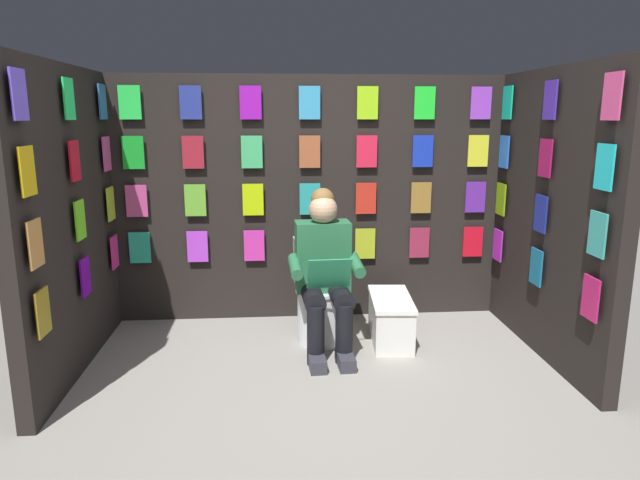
% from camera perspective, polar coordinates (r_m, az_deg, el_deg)
% --- Properties ---
extents(ground_plane, '(30.00, 30.00, 0.00)m').
position_cam_1_polar(ground_plane, '(3.36, 0.97, -18.03)').
color(ground_plane, gray).
extents(display_wall_back, '(3.31, 0.14, 2.03)m').
position_cam_1_polar(display_wall_back, '(4.76, -1.09, 4.18)').
color(display_wall_back, black).
rests_on(display_wall_back, ground).
extents(display_wall_left, '(0.14, 1.77, 2.03)m').
position_cam_1_polar(display_wall_left, '(4.29, 22.39, 2.33)').
color(display_wall_left, black).
rests_on(display_wall_left, ground).
extents(display_wall_right, '(0.14, 1.77, 2.03)m').
position_cam_1_polar(display_wall_right, '(4.07, -24.18, 1.68)').
color(display_wall_right, black).
rests_on(display_wall_right, ground).
extents(toilet, '(0.41, 0.56, 0.77)m').
position_cam_1_polar(toilet, '(4.40, 0.08, -5.81)').
color(toilet, white).
rests_on(toilet, ground).
extents(person_reading, '(0.54, 0.70, 1.19)m').
position_cam_1_polar(person_reading, '(4.10, 0.49, -3.16)').
color(person_reading, '#286B42').
rests_on(person_reading, ground).
extents(comic_longbox_near, '(0.35, 0.68, 0.35)m').
position_cam_1_polar(comic_longbox_near, '(4.41, 7.15, -7.91)').
color(comic_longbox_near, white).
rests_on(comic_longbox_near, ground).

